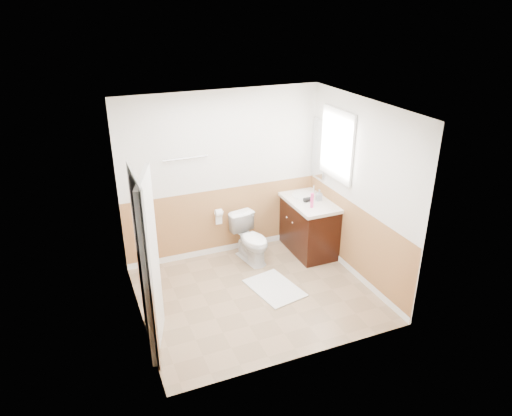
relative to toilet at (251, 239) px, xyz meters
name	(u,v)px	position (x,y,z in m)	size (l,w,h in m)	color
floor	(256,294)	(-0.28, -0.88, -0.35)	(3.00, 3.00, 0.00)	#8C7051
ceiling	(256,108)	(-0.28, -0.88, 2.15)	(3.00, 3.00, 0.00)	white
wall_back	(222,176)	(-0.28, 0.42, 0.90)	(3.00, 3.00, 0.00)	silver
wall_front	(306,259)	(-0.28, -2.18, 0.90)	(3.00, 3.00, 0.00)	silver
wall_left	(133,231)	(-1.78, -0.88, 0.90)	(3.00, 3.00, 0.00)	silver
wall_right	(359,192)	(1.22, -0.88, 0.90)	(3.00, 3.00, 0.00)	silver
wainscot_back	(224,222)	(-0.28, 0.41, 0.15)	(3.00, 3.00, 0.00)	#BA774A
wainscot_front	(302,320)	(-0.28, -2.16, 0.15)	(3.00, 3.00, 0.00)	#BA774A
wainscot_left	(140,287)	(-1.77, -0.88, 0.15)	(2.60, 2.60, 0.00)	#BA774A
wainscot_right	(354,241)	(1.21, -0.88, 0.15)	(2.60, 2.60, 0.00)	#BA774A
toilet	(251,239)	(0.00, 0.00, 0.00)	(0.39, 0.69, 0.70)	white
bath_mat	(274,288)	(0.00, -0.85, -0.34)	(0.55, 0.80, 0.02)	white
vanity_cabinet	(307,225)	(0.93, 0.00, 0.05)	(0.55, 1.10, 0.80)	black
vanity_knob_left	(293,223)	(0.63, -0.10, 0.20)	(0.03, 0.03, 0.03)	silver
vanity_knob_right	(287,217)	(0.63, 0.10, 0.20)	(0.03, 0.03, 0.03)	silver
countertop	(307,200)	(0.92, 0.00, 0.47)	(0.60, 1.15, 0.05)	silver
sink_basin	(303,195)	(0.93, 0.15, 0.51)	(0.36, 0.36, 0.02)	white
faucet	(314,189)	(1.11, 0.15, 0.57)	(0.02, 0.02, 0.14)	silver
lotion_bottle	(312,200)	(0.83, -0.30, 0.61)	(0.05, 0.05, 0.22)	#E23A81
soap_dispenser	(319,195)	(1.05, -0.11, 0.58)	(0.08, 0.08, 0.17)	#8B939D
hair_dryer_body	(308,199)	(0.88, -0.09, 0.53)	(0.07, 0.07, 0.14)	black
hair_dryer_handle	(307,202)	(0.85, -0.10, 0.50)	(0.03, 0.03, 0.07)	black
mirror_panel	(319,148)	(1.19, 0.22, 1.20)	(0.02, 0.35, 0.90)	silver
window_frame	(337,145)	(1.19, -0.29, 1.40)	(0.04, 0.80, 1.00)	white
window_glass	(338,144)	(1.20, -0.29, 1.40)	(0.01, 0.70, 0.90)	white
door	(151,266)	(-1.68, -1.33, 0.67)	(0.05, 0.80, 2.04)	white
door_frame	(144,267)	(-1.76, -1.33, 0.68)	(0.02, 0.92, 2.10)	white
door_knob	(151,256)	(-1.62, -1.00, 0.60)	(0.06, 0.06, 0.06)	silver
towel_bar	(185,158)	(-0.83, 0.37, 1.25)	(0.02, 0.02, 0.62)	silver
tp_holder_bar	(219,213)	(-0.38, 0.35, 0.35)	(0.02, 0.02, 0.14)	silver
tp_roll	(219,213)	(-0.38, 0.35, 0.35)	(0.11, 0.11, 0.10)	white
tp_sheet	(219,219)	(-0.38, 0.35, 0.24)	(0.10, 0.01, 0.16)	white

